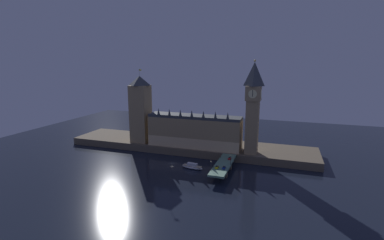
# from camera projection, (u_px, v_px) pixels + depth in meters

# --- Properties ---
(ground_plane) EXTENTS (400.00, 400.00, 0.00)m
(ground_plane) POSITION_uv_depth(u_px,v_px,m) (172.00, 163.00, 216.77)
(ground_plane) COLOR black
(embankment) EXTENTS (220.00, 42.00, 6.26)m
(embankment) POSITION_uv_depth(u_px,v_px,m) (189.00, 146.00, 252.32)
(embankment) COLOR brown
(embankment) RESTS_ON ground_plane
(parliament_hall) EXTENTS (79.60, 17.00, 33.00)m
(parliament_hall) POSITION_uv_depth(u_px,v_px,m) (194.00, 131.00, 236.71)
(parliament_hall) COLOR #9E845B
(parliament_hall) RESTS_ON embankment
(clock_tower) EXTENTS (11.89, 12.00, 73.04)m
(clock_tower) POSITION_uv_depth(u_px,v_px,m) (253.00, 105.00, 214.15)
(clock_tower) COLOR #9E845B
(clock_tower) RESTS_ON embankment
(victoria_tower) EXTENTS (15.69, 15.69, 65.53)m
(victoria_tower) POSITION_uv_depth(u_px,v_px,m) (141.00, 109.00, 249.96)
(victoria_tower) COLOR #9E845B
(victoria_tower) RESTS_ON embankment
(bridge) EXTENTS (10.81, 46.00, 6.46)m
(bridge) POSITION_uv_depth(u_px,v_px,m) (223.00, 166.00, 198.02)
(bridge) COLOR slate
(bridge) RESTS_ON ground_plane
(car_northbound_trail) EXTENTS (2.06, 4.17, 1.47)m
(car_northbound_trail) POSITION_uv_depth(u_px,v_px,m) (217.00, 167.00, 189.31)
(car_northbound_trail) COLOR yellow
(car_northbound_trail) RESTS_ON bridge
(car_southbound_lead) EXTENTS (1.86, 4.24, 1.52)m
(car_southbound_lead) POSITION_uv_depth(u_px,v_px,m) (224.00, 168.00, 188.52)
(car_southbound_lead) COLOR navy
(car_southbound_lead) RESTS_ON bridge
(car_southbound_trail) EXTENTS (1.93, 4.03, 1.54)m
(car_southbound_trail) POSITION_uv_depth(u_px,v_px,m) (230.00, 158.00, 206.93)
(car_southbound_trail) COLOR red
(car_southbound_trail) RESTS_ON bridge
(pedestrian_near_rail) EXTENTS (0.38, 0.38, 1.72)m
(pedestrian_near_rail) POSITION_uv_depth(u_px,v_px,m) (214.00, 166.00, 190.84)
(pedestrian_near_rail) COLOR black
(pedestrian_near_rail) RESTS_ON bridge
(pedestrian_mid_walk) EXTENTS (0.38, 0.38, 1.84)m
(pedestrian_mid_walk) POSITION_uv_depth(u_px,v_px,m) (230.00, 162.00, 197.55)
(pedestrian_mid_walk) COLOR black
(pedestrian_mid_walk) RESTS_ON bridge
(pedestrian_far_rail) EXTENTS (0.38, 0.38, 1.79)m
(pedestrian_far_rail) POSITION_uv_depth(u_px,v_px,m) (221.00, 157.00, 210.03)
(pedestrian_far_rail) COLOR black
(pedestrian_far_rail) RESTS_ON bridge
(street_lamp_near) EXTENTS (1.34, 0.60, 6.58)m
(street_lamp_near) POSITION_uv_depth(u_px,v_px,m) (211.00, 164.00, 184.83)
(street_lamp_near) COLOR #2D3333
(street_lamp_near) RESTS_ON bridge
(street_lamp_mid) EXTENTS (1.34, 0.60, 7.18)m
(street_lamp_mid) POSITION_uv_depth(u_px,v_px,m) (231.00, 159.00, 195.16)
(street_lamp_mid) COLOR #2D3333
(street_lamp_mid) RESTS_ON bridge
(boat_upstream) EXTENTS (17.16, 7.31, 4.15)m
(boat_upstream) POSITION_uv_depth(u_px,v_px,m) (192.00, 166.00, 205.99)
(boat_upstream) COLOR white
(boat_upstream) RESTS_ON ground_plane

